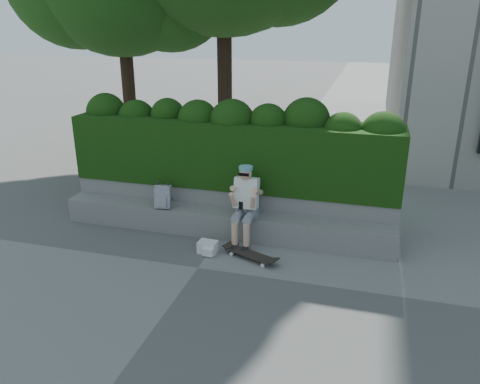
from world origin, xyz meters
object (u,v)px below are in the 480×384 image
(person, at_px, (245,202))
(skateboard, at_px, (250,255))
(backpack_plaid, at_px, (163,197))
(backpack_ground, at_px, (208,247))

(person, xyz_separation_m, skateboard, (0.24, -0.56, -0.68))
(skateboard, height_order, backpack_plaid, backpack_plaid)
(backpack_plaid, bearing_deg, backpack_ground, -41.38)
(skateboard, relative_size, backpack_plaid, 2.17)
(person, bearing_deg, backpack_ground, -132.97)
(person, height_order, backpack_ground, person)
(skateboard, height_order, backpack_ground, backpack_ground)
(backpack_plaid, xyz_separation_m, backpack_ground, (1.06, -0.62, -0.56))
(person, bearing_deg, skateboard, -67.17)
(skateboard, relative_size, backpack_ground, 2.94)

